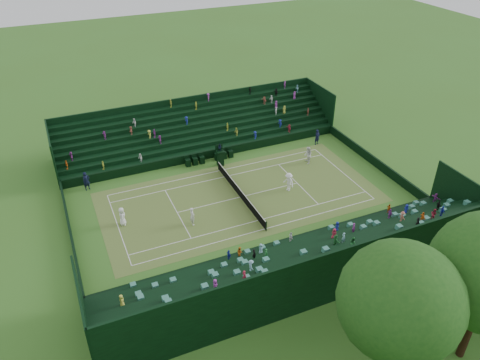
{
  "coord_description": "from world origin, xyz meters",
  "views": [
    {
      "loc": [
        34.69,
        -15.11,
        25.83
      ],
      "look_at": [
        0.0,
        0.0,
        2.0
      ],
      "focal_mm": 35.0,
      "sensor_mm": 36.0,
      "label": 1
    }
  ],
  "objects": [
    {
      "name": "line_judge_south",
      "position": [
        -7.39,
        -13.45,
        0.99
      ],
      "size": [
        0.71,
        0.85,
        1.99
      ],
      "primitive_type": "imported",
      "rotation": [
        0.0,
        0.0,
        1.95
      ],
      "color": "black",
      "rests_on": "ground"
    },
    {
      "name": "player_near_west",
      "position": [
        -0.22,
        -11.37,
        0.9
      ],
      "size": [
        0.97,
        0.72,
        1.79
      ],
      "primitive_type": "imported",
      "rotation": [
        0.0,
        0.0,
        2.96
      ],
      "color": "white",
      "rests_on": "ground"
    },
    {
      "name": "north_grandstand",
      "position": [
        12.66,
        0.0,
        1.55
      ],
      "size": [
        6.6,
        32.0,
        4.9
      ],
      "color": "black",
      "rests_on": "ground"
    },
    {
      "name": "player_far_west",
      "position": [
        -3.19,
        9.47,
        0.97
      ],
      "size": [
        1.1,
        0.96,
        1.94
      ],
      "primitive_type": "imported",
      "rotation": [
        0.0,
        0.0,
        -0.27
      ],
      "color": "silver",
      "rests_on": "ground"
    },
    {
      "name": "ground",
      "position": [
        0.0,
        0.0,
        0.0
      ],
      "size": [
        160.0,
        160.0,
        0.0
      ],
      "primitive_type": "plane",
      "color": "#3B6A21",
      "rests_on": "ground"
    },
    {
      "name": "player_near_east",
      "position": [
        2.23,
        -5.62,
        0.9
      ],
      "size": [
        0.67,
        0.46,
        1.8
      ],
      "primitive_type": "imported",
      "rotation": [
        0.0,
        0.0,
        3.18
      ],
      "color": "silver",
      "rests_on": "ground"
    },
    {
      "name": "line_judge_north",
      "position": [
        -6.57,
        12.73,
        0.94
      ],
      "size": [
        0.58,
        0.76,
        1.88
      ],
      "primitive_type": "imported",
      "rotation": [
        0.0,
        0.0,
        1.77
      ],
      "color": "black",
      "rests_on": "ground"
    },
    {
      "name": "courtside_chairs",
      "position": [
        -7.81,
        -0.27,
        0.45
      ],
      "size": [
        0.55,
        5.52,
        1.19
      ],
      "color": "black",
      "rests_on": "ground"
    },
    {
      "name": "court_surface",
      "position": [
        0.0,
        0.0,
        0.01
      ],
      "size": [
        12.97,
        26.77,
        0.01
      ],
      "primitive_type": "cube",
      "color": "#3B7928",
      "rests_on": "ground"
    },
    {
      "name": "perimeter_wall_east",
      "position": [
        8.48,
        0.0,
        0.5
      ],
      "size": [
        0.2,
        31.77,
        1.0
      ],
      "primitive_type": "cube",
      "color": "black",
      "rests_on": "ground"
    },
    {
      "name": "south_grandstand",
      "position": [
        -12.66,
        0.0,
        1.55
      ],
      "size": [
        6.6,
        32.0,
        4.9
      ],
      "color": "black",
      "rests_on": "ground"
    },
    {
      "name": "tennis_net",
      "position": [
        0.0,
        0.0,
        0.53
      ],
      "size": [
        11.67,
        0.1,
        1.06
      ],
      "color": "black",
      "rests_on": "ground"
    },
    {
      "name": "perimeter_wall_south",
      "position": [
        0.0,
        -15.88,
        0.5
      ],
      "size": [
        17.17,
        0.2,
        1.0
      ],
      "primitive_type": "cube",
      "color": "black",
      "rests_on": "ground"
    },
    {
      "name": "perimeter_wall_north",
      "position": [
        0.0,
        15.88,
        0.5
      ],
      "size": [
        17.17,
        0.2,
        1.0
      ],
      "primitive_type": "cube",
      "color": "black",
      "rests_on": "ground"
    },
    {
      "name": "umpire_chair",
      "position": [
        -6.61,
        0.54,
        1.12
      ],
      "size": [
        0.83,
        0.83,
        2.61
      ],
      "color": "black",
      "rests_on": "ground"
    },
    {
      "name": "player_far_east",
      "position": [
        0.78,
        4.91,
        0.99
      ],
      "size": [
        1.44,
        1.09,
        1.98
      ],
      "primitive_type": "imported",
      "rotation": [
        0.0,
        0.0,
        0.3
      ],
      "color": "white",
      "rests_on": "ground"
    },
    {
      "name": "perimeter_wall_west",
      "position": [
        -8.48,
        0.0,
        0.5
      ],
      "size": [
        0.2,
        31.77,
        1.0
      ],
      "primitive_type": "cube",
      "color": "black",
      "rests_on": "ground"
    }
  ]
}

